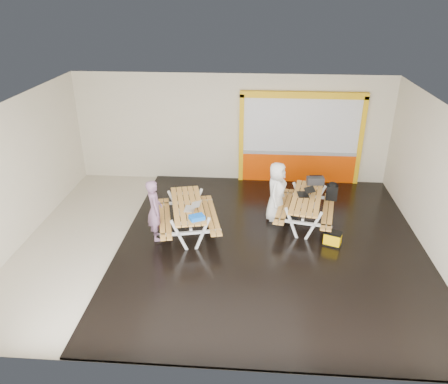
# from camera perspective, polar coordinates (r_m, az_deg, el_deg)

# --- Properties ---
(room) EXTENTS (10.02, 8.02, 3.52)m
(room) POSITION_cam_1_polar(r_m,az_deg,el_deg) (10.18, -0.38, 1.63)
(room) COLOR beige
(room) RESTS_ON ground
(deck) EXTENTS (7.50, 7.98, 0.05)m
(deck) POSITION_cam_1_polar(r_m,az_deg,el_deg) (10.98, 6.21, -6.84)
(deck) COLOR black
(deck) RESTS_ON room
(kiosk) EXTENTS (3.88, 0.16, 3.00)m
(kiosk) POSITION_cam_1_polar(r_m,az_deg,el_deg) (14.01, 10.02, 6.69)
(kiosk) COLOR #DB3E00
(kiosk) RESTS_ON room
(picnic_table_left) EXTENTS (1.92, 2.44, 0.87)m
(picnic_table_left) POSITION_cam_1_polar(r_m,az_deg,el_deg) (11.12, -4.80, -2.55)
(picnic_table_left) COLOR gold
(picnic_table_left) RESTS_ON deck
(picnic_table_right) EXTENTS (1.81, 2.35, 0.85)m
(picnic_table_right) POSITION_cam_1_polar(r_m,az_deg,el_deg) (11.70, 10.78, -1.52)
(picnic_table_right) COLOR gold
(picnic_table_right) RESTS_ON deck
(person_left) EXTENTS (0.55, 0.67, 1.58)m
(person_left) POSITION_cam_1_polar(r_m,az_deg,el_deg) (10.76, -9.13, -2.36)
(person_left) COLOR slate
(person_left) RESTS_ON deck
(person_right) EXTENTS (0.74, 0.93, 1.66)m
(person_right) POSITION_cam_1_polar(r_m,az_deg,el_deg) (11.69, 6.95, 0.05)
(person_right) COLOR white
(person_right) RESTS_ON deck
(laptop_left) EXTENTS (0.40, 0.36, 0.17)m
(laptop_left) POSITION_cam_1_polar(r_m,az_deg,el_deg) (10.75, -4.26, -2.01)
(laptop_left) COLOR silver
(laptop_left) RESTS_ON picnic_table_left
(laptop_right) EXTENTS (0.46, 0.42, 0.18)m
(laptop_right) POSITION_cam_1_polar(r_m,az_deg,el_deg) (11.70, 10.69, -0.10)
(laptop_right) COLOR black
(laptop_right) RESTS_ON picnic_table_right
(blue_pouch) EXTENTS (0.42, 0.38, 0.10)m
(blue_pouch) POSITION_cam_1_polar(r_m,az_deg,el_deg) (10.29, -3.60, -3.37)
(blue_pouch) COLOR blue
(blue_pouch) RESTS_ON picnic_table_left
(toolbox) EXTENTS (0.49, 0.28, 0.27)m
(toolbox) POSITION_cam_1_polar(r_m,az_deg,el_deg) (12.37, 11.95, 1.49)
(toolbox) COLOR black
(toolbox) RESTS_ON picnic_table_right
(backpack) EXTENTS (0.33, 0.24, 0.51)m
(backpack) POSITION_cam_1_polar(r_m,az_deg,el_deg) (12.23, 14.06, 0.04)
(backpack) COLOR black
(backpack) RESTS_ON picnic_table_right
(dark_case) EXTENTS (0.41, 0.31, 0.15)m
(dark_case) POSITION_cam_1_polar(r_m,az_deg,el_deg) (12.09, 8.59, -3.18)
(dark_case) COLOR black
(dark_case) RESTS_ON deck
(fluke_bag) EXTENTS (0.50, 0.41, 0.37)m
(fluke_bag) POSITION_cam_1_polar(r_m,az_deg,el_deg) (11.07, 14.12, -6.01)
(fluke_bag) COLOR black
(fluke_bag) RESTS_ON deck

